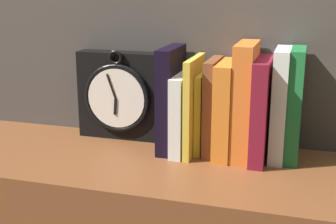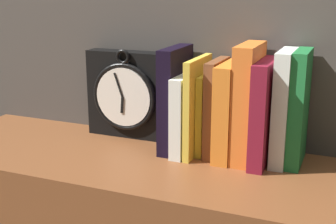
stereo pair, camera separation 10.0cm
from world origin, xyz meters
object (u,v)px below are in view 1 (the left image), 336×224
Objects in this scene: book_slot1_white at (183,113)px; book_slot3_yellow at (203,112)px; book_slot2_yellow at (194,105)px; book_slot8_white at (280,105)px; book_slot0_black at (171,99)px; book_slot5_orange at (226,109)px; clock at (121,96)px; book_slot9_green at (295,105)px; book_slot4_brown at (213,106)px; book_slot6_orange at (245,101)px; book_slot7_maroon at (261,110)px.

book_slot3_yellow is (0.04, 0.02, 0.00)m from book_slot1_white.
book_slot2_yellow is 0.90× the size of book_slot8_white.
book_slot0_black is 0.13m from book_slot5_orange.
clock reaches higher than book_slot3_yellow.
book_slot3_yellow is at bearing 179.81° from book_slot9_green.
book_slot9_green is at bearing -0.19° from book_slot3_yellow.
book_slot5_orange is at bearing -9.03° from clock.
book_slot4_brown is at bearing 164.25° from book_slot5_orange.
book_slot4_brown is at bearing -8.08° from clock.
clock is 0.42m from book_slot9_green.
book_slot6_orange is at bearing -6.02° from book_slot4_brown.
book_slot2_yellow is 1.02× the size of book_slot4_brown.
book_slot0_black is (0.14, -0.04, 0.01)m from clock.
book_slot9_green is (0.25, 0.02, 0.03)m from book_slot1_white.
book_slot7_maroon is 0.91× the size of book_slot8_white.
book_slot4_brown is 0.08m from book_slot6_orange.
book_slot8_white reaches higher than book_slot4_brown.
book_slot4_brown is 0.97× the size of book_slot7_maroon.
book_slot4_brown is 0.15m from book_slot8_white.
book_slot0_black is 1.32× the size of book_slot1_white.
book_slot7_maroon is (0.15, -0.00, 0.00)m from book_slot2_yellow.
book_slot8_white is at bearing 4.13° from book_slot2_yellow.
book_slot0_black is 0.98× the size of book_slot8_white.
book_slot5_orange is 0.15m from book_slot9_green.
book_slot6_orange reaches higher than book_slot3_yellow.
book_slot2_yellow is 0.89× the size of book_slot9_green.
book_slot1_white is 0.18m from book_slot7_maroon.
book_slot3_yellow is 0.71× the size of book_slot6_orange.
book_slot7_maroon is at bearing -2.01° from book_slot0_black.
book_slot6_orange is at bearing -173.48° from book_slot9_green.
book_slot3_yellow is 0.86× the size of book_slot5_orange.
clock is 0.22m from book_slot3_yellow.
book_slot0_black reaches higher than book_slot1_white.
book_slot2_yellow is at bearing -175.53° from book_slot9_green.
book_slot6_orange is (0.11, 0.01, 0.02)m from book_slot2_yellow.
clock reaches higher than book_slot1_white.
book_slot2_yellow is at bearing -175.87° from book_slot8_white.
book_slot1_white is 0.07m from book_slot4_brown.
book_slot8_white reaches higher than book_slot3_yellow.
book_slot3_yellow is 0.18m from book_slot8_white.
book_slot9_green is (0.28, 0.01, 0.00)m from book_slot0_black.
book_slot7_maroon is (0.04, -0.01, -0.02)m from book_slot6_orange.
book_slot4_brown reaches higher than book_slot3_yellow.
book_slot5_orange is at bearing -0.97° from book_slot0_black.
book_slot1_white is 0.71× the size of book_slot6_orange.
book_slot5_orange is at bearing -174.97° from book_slot8_white.
book_slot8_white is at bearing 3.67° from book_slot1_white.
book_slot1_white and book_slot3_yellow have the same top height.
book_slot9_green is at bearing 6.51° from book_slot8_white.
clock is 1.03× the size of book_slot2_yellow.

